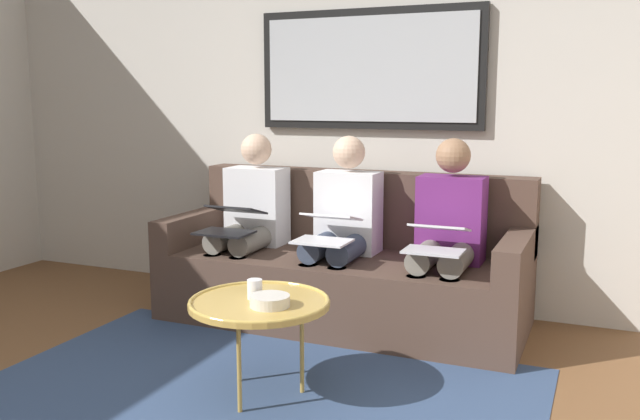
{
  "coord_description": "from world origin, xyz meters",
  "views": [
    {
      "loc": [
        -1.46,
        1.73,
        1.36
      ],
      "look_at": [
        0.0,
        -1.7,
        0.75
      ],
      "focal_mm": 38.17,
      "sensor_mm": 36.0,
      "label": 1
    }
  ],
  "objects_px": {
    "laptop_white": "(327,227)",
    "laptop_black": "(231,220)",
    "couch": "(346,269)",
    "laptop_silver": "(437,238)",
    "coffee_table": "(259,304)",
    "person_left": "(447,232)",
    "framed_mirror": "(369,69)",
    "person_middle": "(343,224)",
    "person_right": "(250,217)",
    "cup": "(255,289)",
    "bowl": "(270,301)"
  },
  "relations": [
    {
      "from": "couch",
      "to": "bowl",
      "type": "distance_m",
      "value": 1.29
    },
    {
      "from": "couch",
      "to": "laptop_silver",
      "type": "height_order",
      "value": "couch"
    },
    {
      "from": "coffee_table",
      "to": "laptop_white",
      "type": "distance_m",
      "value": 0.93
    },
    {
      "from": "cup",
      "to": "person_middle",
      "type": "bearing_deg",
      "value": -89.7
    },
    {
      "from": "person_middle",
      "to": "person_right",
      "type": "bearing_deg",
      "value": 0.0
    },
    {
      "from": "couch",
      "to": "person_middle",
      "type": "height_order",
      "value": "person_middle"
    },
    {
      "from": "cup",
      "to": "person_middle",
      "type": "xyz_separation_m",
      "value": [
        0.01,
        -1.13,
        0.11
      ]
    },
    {
      "from": "couch",
      "to": "laptop_silver",
      "type": "xyz_separation_m",
      "value": [
        -0.64,
        0.32,
        0.31
      ]
    },
    {
      "from": "person_middle",
      "to": "person_left",
      "type": "bearing_deg",
      "value": 180.0
    },
    {
      "from": "cup",
      "to": "person_right",
      "type": "distance_m",
      "value": 1.3
    },
    {
      "from": "coffee_table",
      "to": "laptop_silver",
      "type": "xyz_separation_m",
      "value": [
        -0.6,
        -0.9,
        0.18
      ]
    },
    {
      "from": "framed_mirror",
      "to": "bowl",
      "type": "relative_size",
      "value": 8.45
    },
    {
      "from": "framed_mirror",
      "to": "person_right",
      "type": "xyz_separation_m",
      "value": [
        0.64,
        0.46,
        -0.94
      ]
    },
    {
      "from": "laptop_silver",
      "to": "person_right",
      "type": "height_order",
      "value": "person_right"
    },
    {
      "from": "cup",
      "to": "person_left",
      "type": "bearing_deg",
      "value": -119.38
    },
    {
      "from": "framed_mirror",
      "to": "laptop_black",
      "type": "relative_size",
      "value": 3.99
    },
    {
      "from": "laptop_white",
      "to": "laptop_black",
      "type": "xyz_separation_m",
      "value": [
        0.64,
        -0.0,
        0.0
      ]
    },
    {
      "from": "laptop_black",
      "to": "person_right",
      "type": "bearing_deg",
      "value": -90.0
    },
    {
      "from": "person_left",
      "to": "laptop_black",
      "type": "distance_m",
      "value": 1.3
    },
    {
      "from": "person_right",
      "to": "framed_mirror",
      "type": "bearing_deg",
      "value": -144.48
    },
    {
      "from": "couch",
      "to": "laptop_black",
      "type": "relative_size",
      "value": 5.82
    },
    {
      "from": "laptop_white",
      "to": "laptop_black",
      "type": "distance_m",
      "value": 0.64
    },
    {
      "from": "coffee_table",
      "to": "cup",
      "type": "xyz_separation_m",
      "value": [
        0.04,
        -0.02,
        0.06
      ]
    },
    {
      "from": "person_left",
      "to": "laptop_white",
      "type": "relative_size",
      "value": 3.08
    },
    {
      "from": "framed_mirror",
      "to": "person_middle",
      "type": "relative_size",
      "value": 1.32
    },
    {
      "from": "framed_mirror",
      "to": "coffee_table",
      "type": "relative_size",
      "value": 2.34
    },
    {
      "from": "framed_mirror",
      "to": "laptop_silver",
      "type": "xyz_separation_m",
      "value": [
        -0.64,
        0.71,
        -0.92
      ]
    },
    {
      "from": "laptop_white",
      "to": "person_left",
      "type": "bearing_deg",
      "value": -159.42
    },
    {
      "from": "couch",
      "to": "laptop_silver",
      "type": "relative_size",
      "value": 6.73
    },
    {
      "from": "laptop_silver",
      "to": "laptop_white",
      "type": "distance_m",
      "value": 0.64
    },
    {
      "from": "coffee_table",
      "to": "person_left",
      "type": "height_order",
      "value": "person_left"
    },
    {
      "from": "person_middle",
      "to": "couch",
      "type": "bearing_deg",
      "value": -90.0
    },
    {
      "from": "couch",
      "to": "laptop_white",
      "type": "relative_size",
      "value": 5.95
    },
    {
      "from": "framed_mirror",
      "to": "bowl",
      "type": "xyz_separation_m",
      "value": [
        -0.12,
        1.66,
        -1.07
      ]
    },
    {
      "from": "coffee_table",
      "to": "laptop_black",
      "type": "relative_size",
      "value": 1.71
    },
    {
      "from": "bowl",
      "to": "laptop_black",
      "type": "bearing_deg",
      "value": -51.72
    },
    {
      "from": "laptop_white",
      "to": "laptop_black",
      "type": "height_order",
      "value": "laptop_black"
    },
    {
      "from": "cup",
      "to": "person_middle",
      "type": "distance_m",
      "value": 1.13
    },
    {
      "from": "cup",
      "to": "person_left",
      "type": "relative_size",
      "value": 0.08
    },
    {
      "from": "person_right",
      "to": "person_left",
      "type": "bearing_deg",
      "value": 180.0
    },
    {
      "from": "couch",
      "to": "laptop_silver",
      "type": "distance_m",
      "value": 0.78
    },
    {
      "from": "person_left",
      "to": "person_middle",
      "type": "relative_size",
      "value": 1.0
    },
    {
      "from": "cup",
      "to": "person_right",
      "type": "bearing_deg",
      "value": -60.16
    },
    {
      "from": "laptop_silver",
      "to": "person_right",
      "type": "xyz_separation_m",
      "value": [
        1.28,
        -0.25,
        -0.02
      ]
    },
    {
      "from": "coffee_table",
      "to": "person_middle",
      "type": "bearing_deg",
      "value": -87.95
    },
    {
      "from": "laptop_white",
      "to": "person_middle",
      "type": "bearing_deg",
      "value": -90.0
    },
    {
      "from": "person_middle",
      "to": "person_right",
      "type": "relative_size",
      "value": 1.0
    },
    {
      "from": "couch",
      "to": "coffee_table",
      "type": "distance_m",
      "value": 1.23
    },
    {
      "from": "couch",
      "to": "person_middle",
      "type": "xyz_separation_m",
      "value": [
        0.0,
        0.07,
        0.3
      ]
    },
    {
      "from": "coffee_table",
      "to": "person_left",
      "type": "distance_m",
      "value": 1.31
    }
  ]
}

